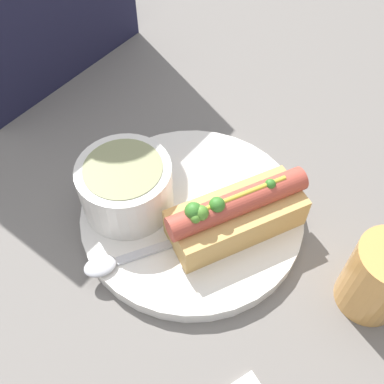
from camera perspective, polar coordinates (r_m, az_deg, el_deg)
name	(u,v)px	position (r m, az deg, el deg)	size (l,w,h in m)	color
ground_plane	(192,218)	(0.51, 0.00, -3.34)	(4.00, 4.00, 0.00)	slate
dinner_plate	(192,214)	(0.50, 0.00, -2.78)	(0.25, 0.25, 0.02)	white
hot_dog	(236,214)	(0.46, 5.56, -2.77)	(0.15, 0.12, 0.07)	tan
soup_bowl	(126,184)	(0.48, -8.42, 0.97)	(0.10, 0.10, 0.06)	silver
spoon	(131,256)	(0.47, -7.73, -8.08)	(0.15, 0.10, 0.01)	#B7B7BC
drinking_glass	(379,278)	(0.46, 22.65, -10.01)	(0.06, 0.06, 0.09)	#D8994C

